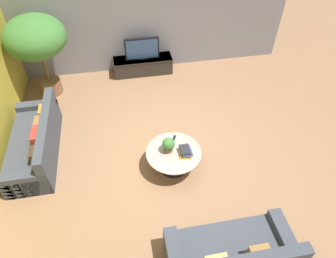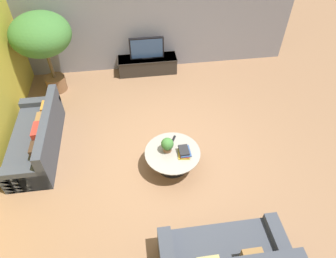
# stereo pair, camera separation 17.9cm
# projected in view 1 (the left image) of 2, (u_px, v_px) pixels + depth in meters

# --- Properties ---
(ground_plane) EXTENTS (24.00, 24.00, 0.00)m
(ground_plane) POSITION_uv_depth(u_px,v_px,m) (168.00, 152.00, 6.14)
(ground_plane) COLOR #8C6647
(back_wall_stone) EXTENTS (7.40, 0.12, 3.00)m
(back_wall_stone) POSITION_uv_depth(u_px,v_px,m) (144.00, 13.00, 7.36)
(back_wall_stone) COLOR gray
(back_wall_stone) RESTS_ON ground
(media_console) EXTENTS (1.56, 0.50, 0.44)m
(media_console) POSITION_uv_depth(u_px,v_px,m) (143.00, 65.00, 8.01)
(media_console) COLOR #2D2823
(media_console) RESTS_ON ground
(television) EXTENTS (0.88, 0.13, 0.57)m
(television) POSITION_uv_depth(u_px,v_px,m) (142.00, 49.00, 7.67)
(television) COLOR black
(television) RESTS_ON media_console
(coffee_table) EXTENTS (1.04, 1.04, 0.43)m
(coffee_table) POSITION_uv_depth(u_px,v_px,m) (174.00, 156.00, 5.65)
(coffee_table) COLOR black
(coffee_table) RESTS_ON ground
(couch_by_wall) EXTENTS (0.84, 2.11, 0.84)m
(couch_by_wall) POSITION_uv_depth(u_px,v_px,m) (36.00, 143.00, 5.91)
(couch_by_wall) COLOR #3D424C
(couch_by_wall) RESTS_ON ground
(couch_near_entry) EXTENTS (1.84, 0.84, 0.84)m
(couch_near_entry) POSITION_uv_depth(u_px,v_px,m) (231.00, 255.00, 4.35)
(couch_near_entry) COLOR #3D424C
(couch_near_entry) RESTS_ON ground
(potted_palm_tall) EXTENTS (1.34, 1.34, 1.97)m
(potted_palm_tall) POSITION_uv_depth(u_px,v_px,m) (36.00, 40.00, 6.53)
(potted_palm_tall) COLOR brown
(potted_palm_tall) RESTS_ON ground
(potted_plant_tabletop) EXTENTS (0.23, 0.23, 0.30)m
(potted_plant_tabletop) POSITION_uv_depth(u_px,v_px,m) (168.00, 145.00, 5.48)
(potted_plant_tabletop) COLOR brown
(potted_plant_tabletop) RESTS_ON coffee_table
(book_stack) EXTENTS (0.24, 0.31, 0.12)m
(book_stack) POSITION_uv_depth(u_px,v_px,m) (185.00, 151.00, 5.50)
(book_stack) COLOR gold
(book_stack) RESTS_ON coffee_table
(remote_black) EXTENTS (0.11, 0.16, 0.02)m
(remote_black) POSITION_uv_depth(u_px,v_px,m) (174.00, 138.00, 5.80)
(remote_black) COLOR black
(remote_black) RESTS_ON coffee_table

